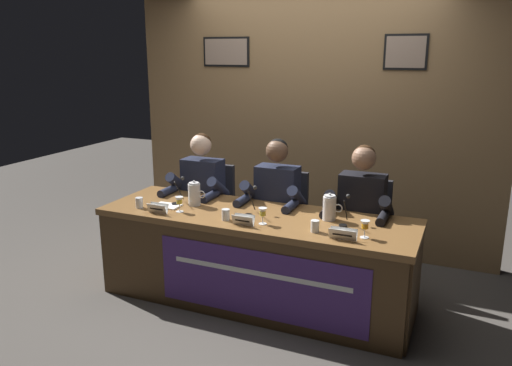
% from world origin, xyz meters
% --- Properties ---
extents(ground_plane, '(12.00, 12.00, 0.00)m').
position_xyz_m(ground_plane, '(0.00, 0.00, 0.00)').
color(ground_plane, '#4C4742').
extents(wall_back_panelled, '(3.68, 0.14, 2.60)m').
position_xyz_m(wall_back_panelled, '(-0.00, 1.34, 1.30)').
color(wall_back_panelled, '#937047').
rests_on(wall_back_panelled, ground_plane).
extents(conference_table, '(2.48, 0.80, 0.72)m').
position_xyz_m(conference_table, '(0.01, -0.10, 0.48)').
color(conference_table, brown).
rests_on(conference_table, ground_plane).
extents(chair_left, '(0.44, 0.45, 0.92)m').
position_xyz_m(chair_left, '(-0.73, 0.58, 0.45)').
color(chair_left, black).
rests_on(chair_left, ground_plane).
extents(panelist_left, '(0.51, 0.48, 1.25)m').
position_xyz_m(panelist_left, '(-0.73, 0.38, 0.73)').
color(panelist_left, black).
rests_on(panelist_left, ground_plane).
extents(nameplate_left, '(0.17, 0.06, 0.08)m').
position_xyz_m(nameplate_left, '(-0.71, -0.29, 0.76)').
color(nameplate_left, white).
rests_on(nameplate_left, conference_table).
extents(juice_glass_left, '(0.06, 0.06, 0.12)m').
position_xyz_m(juice_glass_left, '(-0.58, -0.19, 0.81)').
color(juice_glass_left, white).
rests_on(juice_glass_left, conference_table).
extents(water_cup_left, '(0.06, 0.06, 0.08)m').
position_xyz_m(water_cup_left, '(-0.93, -0.22, 0.76)').
color(water_cup_left, silver).
rests_on(water_cup_left, conference_table).
extents(microphone_left, '(0.06, 0.17, 0.22)m').
position_xyz_m(microphone_left, '(-0.70, -0.01, 0.80)').
color(microphone_left, black).
rests_on(microphone_left, conference_table).
extents(chair_center, '(0.44, 0.45, 0.92)m').
position_xyz_m(chair_center, '(0.00, 0.58, 0.45)').
color(chair_center, black).
rests_on(chair_center, ground_plane).
extents(panelist_center, '(0.51, 0.48, 1.25)m').
position_xyz_m(panelist_center, '(0.00, 0.38, 0.73)').
color(panelist_center, black).
rests_on(panelist_center, ground_plane).
extents(nameplate_center, '(0.16, 0.06, 0.08)m').
position_xyz_m(nameplate_center, '(0.02, -0.28, 0.76)').
color(nameplate_center, white).
rests_on(nameplate_center, conference_table).
extents(juice_glass_center, '(0.06, 0.06, 0.12)m').
position_xyz_m(juice_glass_center, '(0.14, -0.20, 0.81)').
color(juice_glass_center, white).
rests_on(juice_glass_center, conference_table).
extents(water_cup_center, '(0.06, 0.06, 0.08)m').
position_xyz_m(water_cup_center, '(-0.15, -0.22, 0.76)').
color(water_cup_center, silver).
rests_on(water_cup_center, conference_table).
extents(microphone_center, '(0.06, 0.17, 0.22)m').
position_xyz_m(microphone_center, '(-0.03, -0.04, 0.80)').
color(microphone_center, black).
rests_on(microphone_center, conference_table).
extents(chair_right, '(0.44, 0.45, 0.92)m').
position_xyz_m(chair_right, '(0.73, 0.58, 0.45)').
color(chair_right, black).
rests_on(chair_right, ground_plane).
extents(panelist_right, '(0.51, 0.48, 1.25)m').
position_xyz_m(panelist_right, '(0.73, 0.38, 0.73)').
color(panelist_right, black).
rests_on(panelist_right, ground_plane).
extents(nameplate_right, '(0.19, 0.06, 0.08)m').
position_xyz_m(nameplate_right, '(0.75, -0.27, 0.76)').
color(nameplate_right, white).
rests_on(nameplate_right, conference_table).
extents(juice_glass_right, '(0.06, 0.06, 0.12)m').
position_xyz_m(juice_glass_right, '(0.88, -0.18, 0.81)').
color(juice_glass_right, white).
rests_on(juice_glass_right, conference_table).
extents(water_cup_right, '(0.06, 0.06, 0.08)m').
position_xyz_m(water_cup_right, '(0.54, -0.20, 0.76)').
color(water_cup_right, silver).
rests_on(water_cup_right, conference_table).
extents(microphone_right, '(0.06, 0.17, 0.22)m').
position_xyz_m(microphone_right, '(0.70, 0.01, 0.80)').
color(microphone_right, black).
rests_on(microphone_right, conference_table).
extents(water_pitcher_left_side, '(0.15, 0.10, 0.21)m').
position_xyz_m(water_pitcher_left_side, '(-0.56, 0.02, 0.82)').
color(water_pitcher_left_side, silver).
rests_on(water_pitcher_left_side, conference_table).
extents(water_pitcher_right_side, '(0.15, 0.10, 0.21)m').
position_xyz_m(water_pitcher_right_side, '(0.56, 0.09, 0.82)').
color(water_pitcher_right_side, silver).
rests_on(water_pitcher_right_side, conference_table).
extents(document_stack_left, '(0.22, 0.16, 0.01)m').
position_xyz_m(document_stack_left, '(-0.74, -0.11, 0.73)').
color(document_stack_left, white).
rests_on(document_stack_left, conference_table).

